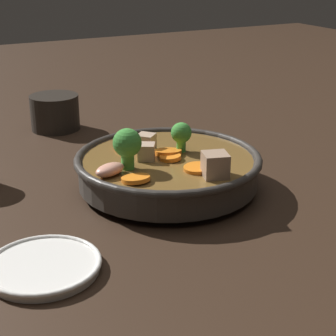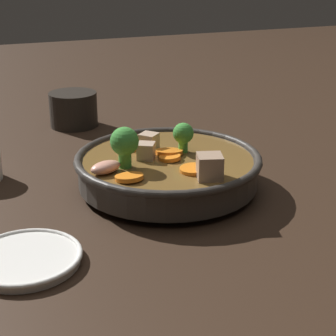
% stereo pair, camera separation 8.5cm
% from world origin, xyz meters
% --- Properties ---
extents(ground_plane, '(3.00, 3.00, 0.00)m').
position_xyz_m(ground_plane, '(0.00, 0.00, 0.00)').
color(ground_plane, black).
extents(stirfry_bowl, '(0.28, 0.28, 0.11)m').
position_xyz_m(stirfry_bowl, '(-0.00, 0.00, 0.04)').
color(stirfry_bowl, '#38332D').
rests_on(stirfry_bowl, ground_plane).
extents(side_saucer, '(0.13, 0.13, 0.01)m').
position_xyz_m(side_saucer, '(-0.14, 0.23, 0.01)').
color(side_saucer, white).
rests_on(side_saucer, ground_plane).
extents(dark_mug, '(0.12, 0.10, 0.07)m').
position_xyz_m(dark_mug, '(0.38, 0.06, 0.04)').
color(dark_mug, black).
rests_on(dark_mug, ground_plane).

